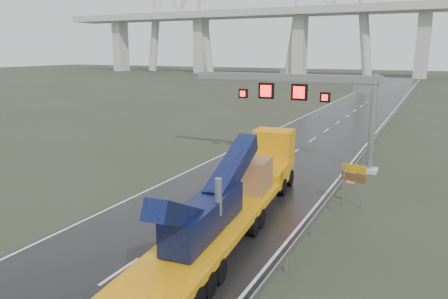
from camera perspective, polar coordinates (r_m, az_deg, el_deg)
The scene contains 7 objects.
ground at distance 20.41m, azimuth -9.80°, elevation -13.04°, with size 400.00×400.00×0.00m, color #2B3223.
road at distance 56.53m, azimuth 14.63°, elevation 3.43°, with size 11.00×200.00×0.02m, color black.
guardrail at distance 45.73m, azimuth 19.58°, elevation 1.83°, with size 0.20×140.00×1.40m, color gray, non-canonical shape.
sign_gantry at distance 34.07m, azimuth 10.98°, elevation 7.17°, with size 14.90×1.20×7.42m.
heavy_haul_truck at distance 23.24m, azimuth 2.33°, elevation -4.99°, with size 4.60×19.17×4.46m.
exit_sign_pair at distance 26.03m, azimuth 16.55°, elevation -3.45°, with size 1.43×0.53×2.55m.
striped_barrier at distance 30.99m, azimuth 16.19°, elevation -3.26°, with size 0.62×0.33×1.04m, color red.
Camera 1 is at (11.01, -14.73, 8.84)m, focal length 35.00 mm.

